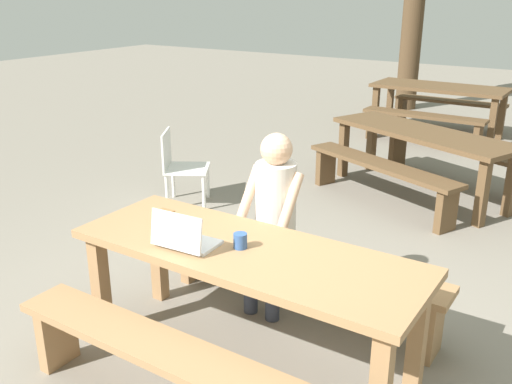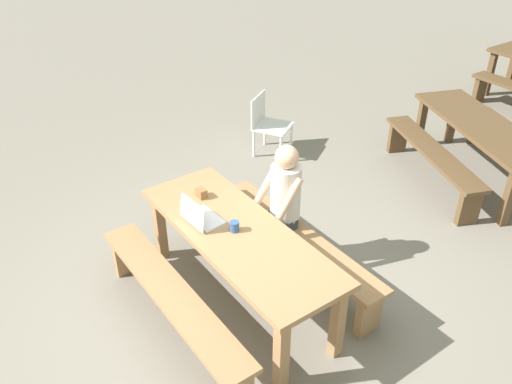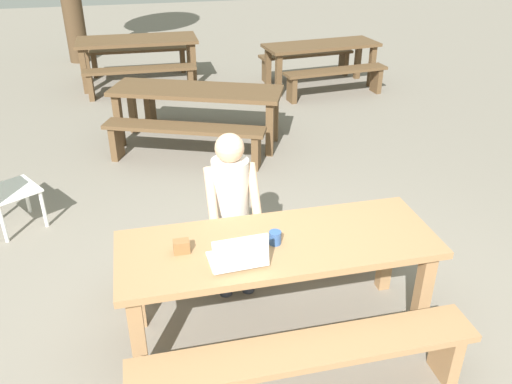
{
  "view_description": "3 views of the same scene",
  "coord_description": "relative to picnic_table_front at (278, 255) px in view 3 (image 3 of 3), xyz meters",
  "views": [
    {
      "loc": [
        1.67,
        -2.47,
        2.18
      ],
      "look_at": [
        -0.09,
        0.25,
        1.01
      ],
      "focal_mm": 39.95,
      "sensor_mm": 36.0,
      "label": 1
    },
    {
      "loc": [
        2.98,
        -1.96,
        3.45
      ],
      "look_at": [
        -0.09,
        0.25,
        1.01
      ],
      "focal_mm": 37.56,
      "sensor_mm": 36.0,
      "label": 2
    },
    {
      "loc": [
        -0.8,
        -2.78,
        2.7
      ],
      "look_at": [
        -0.09,
        0.25,
        1.01
      ],
      "focal_mm": 37.03,
      "sensor_mm": 36.0,
      "label": 3
    }
  ],
  "objects": [
    {
      "name": "bench_distant_north",
      "position": [
        0.15,
        4.11,
        -0.3
      ],
      "size": [
        1.87,
        1.0,
        0.47
      ],
      "rotation": [
        0.0,
        0.0,
        -0.39
      ],
      "color": "brown",
      "rests_on": "ground"
    },
    {
      "name": "small_pouch",
      "position": [
        -0.63,
        0.02,
        0.15
      ],
      "size": [
        0.1,
        0.07,
        0.09
      ],
      "color": "olive",
      "rests_on": "picnic_table_front"
    },
    {
      "name": "bench_far",
      "position": [
        0.0,
        0.66,
        -0.3
      ],
      "size": [
        2.09,
        0.3,
        0.45
      ],
      "color": "#9E754C",
      "rests_on": "ground"
    },
    {
      "name": "coffee_mug",
      "position": [
        -0.03,
        -0.02,
        0.16
      ],
      "size": [
        0.08,
        0.08,
        0.09
      ],
      "color": "#335693",
      "rests_on": "picnic_table_front"
    },
    {
      "name": "bench_rear_north",
      "position": [
        2.17,
        6.05,
        -0.32
      ],
      "size": [
        1.72,
        0.48,
        0.45
      ],
      "rotation": [
        0.0,
        0.0,
        0.11
      ],
      "color": "brown",
      "rests_on": "ground"
    },
    {
      "name": "laptop",
      "position": [
        -0.31,
        -0.18,
        0.17
      ],
      "size": [
        0.36,
        0.27,
        0.23
      ],
      "rotation": [
        0.0,
        0.0,
        3.2
      ],
      "color": "white",
      "rests_on": "picnic_table_front"
    },
    {
      "name": "bench_mid_south",
      "position": [
        -0.71,
        5.66,
        -0.31
      ],
      "size": [
        1.77,
        0.32,
        0.46
      ],
      "rotation": [
        0.0,
        0.0,
        -0.01
      ],
      "color": "brown",
      "rests_on": "ground"
    },
    {
      "name": "person_seated",
      "position": [
        -0.19,
        0.62,
        0.1
      ],
      "size": [
        0.39,
        0.4,
        1.28
      ],
      "color": "#333847",
      "rests_on": "ground"
    },
    {
      "name": "ground_plane",
      "position": [
        0.0,
        0.0,
        -0.65
      ],
      "size": [
        30.0,
        30.0,
        0.0
      ],
      "primitive_type": "plane",
      "color": "gray"
    },
    {
      "name": "picnic_table_front",
      "position": [
        0.0,
        0.0,
        0.0
      ],
      "size": [
        2.11,
        0.75,
        0.76
      ],
      "color": "#9E754C",
      "rests_on": "ground"
    },
    {
      "name": "bench_near",
      "position": [
        0.0,
        -0.66,
        -0.3
      ],
      "size": [
        2.09,
        0.3,
        0.45
      ],
      "color": "#9E754C",
      "rests_on": "ground"
    },
    {
      "name": "picnic_table_rear",
      "position": [
        2.23,
        5.48,
        -0.04
      ],
      "size": [
        1.95,
        0.88,
        0.73
      ],
      "rotation": [
        0.0,
        0.0,
        0.11
      ],
      "color": "brown",
      "rests_on": "ground"
    },
    {
      "name": "picnic_table_distant",
      "position": [
        -0.08,
        3.55,
        -0.04
      ],
      "size": [
        2.21,
        1.42,
        0.72
      ],
      "rotation": [
        0.0,
        0.0,
        -0.39
      ],
      "color": "brown",
      "rests_on": "ground"
    },
    {
      "name": "plastic_chair",
      "position": [
        -2.1,
        1.88,
        -0.23
      ],
      "size": [
        0.6,
        0.6,
        0.79
      ],
      "rotation": [
        0.0,
        0.0,
        2.12
      ],
      "color": "white",
      "rests_on": "ground"
    },
    {
      "name": "bench_mid_north",
      "position": [
        -0.7,
        6.98,
        -0.31
      ],
      "size": [
        1.77,
        0.32,
        0.46
      ],
      "rotation": [
        0.0,
        0.0,
        -0.01
      ],
      "color": "brown",
      "rests_on": "ground"
    },
    {
      "name": "picnic_table_mid",
      "position": [
        -0.7,
        6.32,
        0.01
      ],
      "size": [
        1.97,
        0.85,
        0.77
      ],
      "rotation": [
        0.0,
        0.0,
        -0.01
      ],
      "color": "brown",
      "rests_on": "ground"
    },
    {
      "name": "bench_distant_south",
      "position": [
        -0.32,
        2.98,
        -0.3
      ],
      "size": [
        1.87,
        1.0,
        0.47
      ],
      "rotation": [
        0.0,
        0.0,
        -0.39
      ],
      "color": "brown",
      "rests_on": "ground"
    },
    {
      "name": "bench_rear_south",
      "position": [
        2.29,
        4.92,
        -0.32
      ],
      "size": [
        1.72,
        0.48,
        0.45
      ],
      "rotation": [
        0.0,
        0.0,
        0.11
      ],
      "color": "brown",
      "rests_on": "ground"
    }
  ]
}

